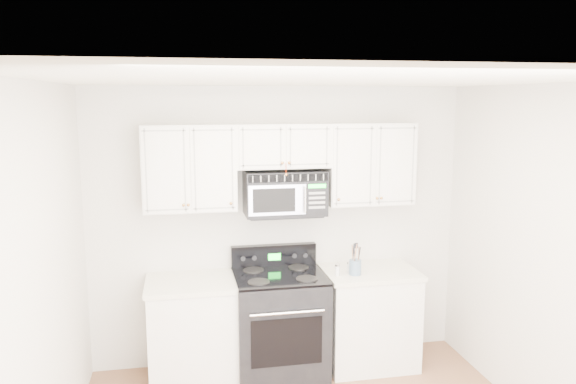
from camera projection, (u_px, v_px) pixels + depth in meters
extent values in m
cube|color=white|center=(330.00, 80.00, 3.38)|extent=(3.50, 3.50, 0.01)
cube|color=silver|center=(279.00, 226.00, 5.29)|extent=(3.50, 0.01, 2.60)
cube|color=silver|center=(36.00, 306.00, 3.26)|extent=(0.01, 3.50, 2.60)
cube|color=silver|center=(568.00, 270.00, 3.93)|extent=(0.01, 3.50, 2.60)
cube|color=silver|center=(197.00, 332.00, 4.97)|extent=(0.82, 0.63, 0.88)
cube|color=silver|center=(195.00, 283.00, 4.90)|extent=(0.86, 0.65, 0.04)
cube|color=black|center=(198.00, 371.00, 5.08)|extent=(0.82, 0.55, 0.10)
cube|color=silver|center=(368.00, 319.00, 5.28)|extent=(0.82, 0.63, 0.88)
cube|color=silver|center=(370.00, 272.00, 5.20)|extent=(0.86, 0.65, 0.04)
cube|color=black|center=(366.00, 356.00, 5.38)|extent=(0.82, 0.55, 0.10)
cube|color=black|center=(280.00, 325.00, 5.09)|extent=(0.80, 0.69, 0.92)
cube|color=black|center=(287.00, 342.00, 4.75)|extent=(0.61, 0.01, 0.42)
cylinder|color=silver|center=(287.00, 313.00, 4.68)|extent=(0.63, 0.02, 0.02)
cube|color=black|center=(279.00, 276.00, 5.01)|extent=(0.80, 0.69, 0.02)
cube|color=black|center=(274.00, 256.00, 5.29)|extent=(0.80, 0.08, 0.21)
cube|color=#18FF30|center=(274.00, 257.00, 5.24)|extent=(0.12, 0.00, 0.06)
cube|color=silver|center=(189.00, 168.00, 4.88)|extent=(0.80, 0.33, 0.75)
cube|color=silver|center=(369.00, 163.00, 5.19)|extent=(0.80, 0.33, 0.75)
cube|color=silver|center=(282.00, 145.00, 5.00)|extent=(0.84, 0.33, 0.39)
sphere|color=#B4783B|center=(188.00, 205.00, 4.74)|extent=(0.03, 0.03, 0.03)
sphere|color=#B4783B|center=(231.00, 203.00, 4.81)|extent=(0.03, 0.03, 0.03)
sphere|color=#B4783B|center=(339.00, 200.00, 4.99)|extent=(0.03, 0.03, 0.03)
sphere|color=#B4783B|center=(377.00, 198.00, 5.06)|extent=(0.03, 0.03, 0.03)
sphere|color=#B4783B|center=(282.00, 163.00, 4.84)|extent=(0.03, 0.03, 0.03)
sphere|color=#B4783B|center=(289.00, 163.00, 4.85)|extent=(0.03, 0.03, 0.03)
cylinder|color=red|center=(286.00, 168.00, 4.85)|extent=(0.01, 0.00, 0.10)
sphere|color=#B4783B|center=(286.00, 175.00, 4.86)|extent=(0.03, 0.03, 0.03)
cube|color=black|center=(285.00, 193.00, 5.06)|extent=(0.72, 0.36, 0.40)
cube|color=#999896|center=(288.00, 178.00, 4.86)|extent=(0.70, 0.01, 0.07)
cube|color=silver|center=(277.00, 200.00, 4.87)|extent=(0.51, 0.01, 0.27)
cube|color=black|center=(274.00, 200.00, 4.86)|extent=(0.37, 0.01, 0.21)
cube|color=black|center=(317.00, 199.00, 4.94)|extent=(0.20, 0.01, 0.27)
cube|color=#18FF30|center=(317.00, 186.00, 4.91)|extent=(0.16, 0.00, 0.03)
cylinder|color=silver|center=(305.00, 200.00, 4.88)|extent=(0.02, 0.02, 0.23)
cylinder|color=slate|center=(355.00, 267.00, 5.05)|extent=(0.11, 0.11, 0.14)
cylinder|color=#9F684C|center=(358.00, 260.00, 5.04)|extent=(0.01, 0.01, 0.24)
cylinder|color=black|center=(353.00, 258.00, 5.06)|extent=(0.01, 0.01, 0.25)
cylinder|color=#9F684C|center=(355.00, 259.00, 5.01)|extent=(0.01, 0.01, 0.27)
cylinder|color=black|center=(358.00, 260.00, 5.04)|extent=(0.01, 0.01, 0.24)
cylinder|color=#9F684C|center=(353.00, 258.00, 5.06)|extent=(0.01, 0.01, 0.25)
cylinder|color=black|center=(355.00, 259.00, 5.01)|extent=(0.01, 0.01, 0.27)
cylinder|color=silver|center=(349.00, 268.00, 5.13)|extent=(0.04, 0.04, 0.08)
cylinder|color=silver|center=(349.00, 263.00, 5.12)|extent=(0.04, 0.04, 0.02)
cylinder|color=silver|center=(337.00, 271.00, 5.03)|extent=(0.04, 0.04, 0.09)
cylinder|color=silver|center=(337.00, 265.00, 5.02)|extent=(0.04, 0.04, 0.02)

